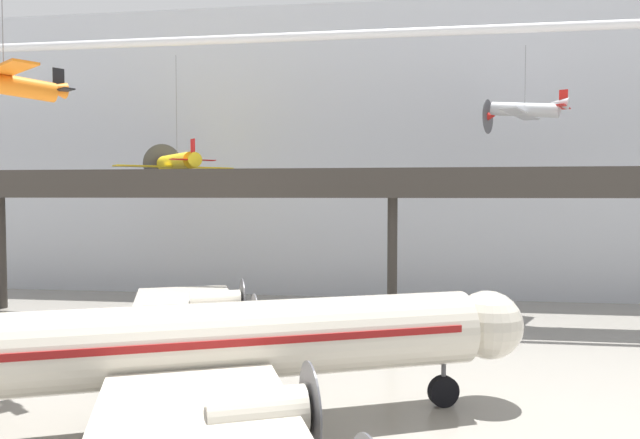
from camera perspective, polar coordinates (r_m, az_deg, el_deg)
The scene contains 7 objects.
hangar_back_wall at distance 50.49m, azimuth 7.40°, elevation 6.73°, with size 140.00×3.00×25.19m.
mezzanine_walkway at distance 39.46m, azimuth 7.26°, elevation 2.62°, with size 110.00×3.20×10.64m.
ceiling_truss_beam at distance 40.55m, azimuth 7.35°, elevation 18.00°, with size 120.00×0.60×0.60m.
airliner_silver_main at distance 22.18m, azimuth -15.33°, elevation -12.24°, with size 28.33×33.24×8.96m.
suspended_plane_silver_racer at distance 43.64m, azimuth 19.78°, elevation 10.25°, with size 6.03×6.86×6.08m.
suspended_plane_orange_highwing at distance 28.07m, azimuth -29.09°, elevation 11.86°, with size 5.76×5.31×7.09m.
suspended_plane_yellow_lowwing at distance 44.47m, azimuth -14.10°, elevation 5.56°, with size 7.69×7.55×9.57m.
Camera 1 is at (0.36, -16.71, 8.88)m, focal length 32.00 mm.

